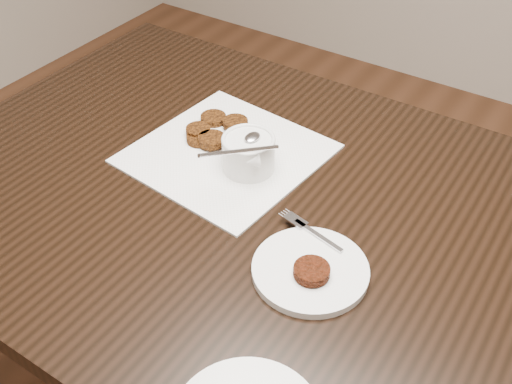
# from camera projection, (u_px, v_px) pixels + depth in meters

# --- Properties ---
(table) EXTENTS (1.41, 0.90, 0.75)m
(table) POSITION_uv_depth(u_px,v_px,m) (275.00, 339.00, 1.32)
(table) COLOR black
(table) RESTS_ON floor
(napkin) EXTENTS (0.36, 0.36, 0.00)m
(napkin) POSITION_uv_depth(u_px,v_px,m) (227.00, 153.00, 1.20)
(napkin) COLOR white
(napkin) RESTS_ON table
(sauce_ramekin) EXTENTS (0.17, 0.17, 0.14)m
(sauce_ramekin) POSITION_uv_depth(u_px,v_px,m) (248.00, 138.00, 1.12)
(sauce_ramekin) COLOR silver
(sauce_ramekin) RESTS_ON napkin
(patty_cluster) EXTENTS (0.23, 0.23, 0.02)m
(patty_cluster) POSITION_uv_depth(u_px,v_px,m) (210.00, 134.00, 1.23)
(patty_cluster) COLOR #69340D
(patty_cluster) RESTS_ON napkin
(plate_with_patty) EXTENTS (0.22, 0.22, 0.03)m
(plate_with_patty) POSITION_uv_depth(u_px,v_px,m) (311.00, 267.00, 0.95)
(plate_with_patty) COLOR white
(plate_with_patty) RESTS_ON table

